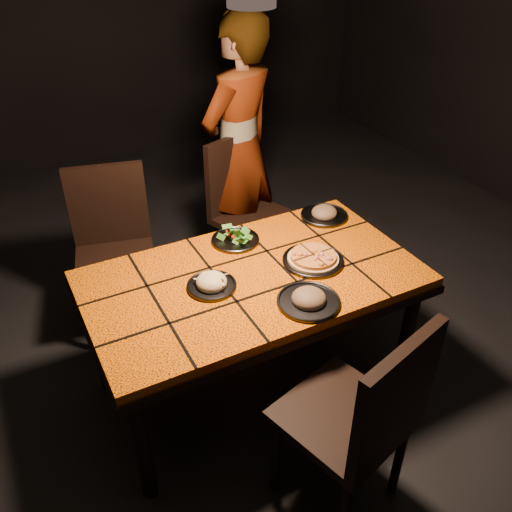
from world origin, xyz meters
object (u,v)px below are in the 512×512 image
plate_pizza (313,259)px  plate_pasta (212,284)px  dining_table (253,288)px  chair_far_right (245,203)px  chair_far_left (113,240)px  diner (239,150)px  chair_near (364,416)px

plate_pizza → plate_pasta: plate_pasta is taller
dining_table → plate_pizza: bearing=-7.8°
chair_far_right → plate_pasta: (-0.66, -0.96, 0.19)m
chair_far_left → diner: 1.01m
chair_far_left → plate_pizza: (0.78, -0.95, 0.19)m
dining_table → chair_far_right: (0.44, 0.96, -0.09)m
chair_near → diner: diner is taller
chair_far_right → plate_pasta: chair_far_right is taller
plate_pasta → diner: bearing=58.1°
plate_pizza → plate_pasta: 0.53m
chair_near → plate_pasta: bearing=-88.1°
chair_far_left → diner: diner is taller
chair_far_left → plate_pasta: (0.24, -0.91, 0.19)m
plate_pasta → chair_far_right: bearing=55.5°
chair_near → chair_far_right: bearing=-118.1°
chair_far_right → plate_pasta: bearing=-145.3°
dining_table → chair_near: (0.05, -0.84, -0.08)m
chair_near → chair_far_left: size_ratio=1.03×
diner → plate_pasta: bearing=33.6°
chair_far_right → plate_pizza: 1.02m
dining_table → plate_pasta: bearing=179.9°
dining_table → chair_far_right: size_ratio=1.60×
dining_table → chair_near: 0.84m
chair_near → plate_pizza: (0.26, 0.80, 0.18)m
chair_near → plate_pizza: size_ratio=3.37×
dining_table → diner: size_ratio=0.93×
chair_far_left → plate_pizza: chair_far_left is taller
diner → chair_far_left: bearing=-11.5°
plate_pasta → plate_pizza: bearing=-4.7°
chair_near → plate_pizza: 0.86m
dining_table → plate_pasta: 0.24m
chair_far_left → dining_table: bearing=-49.6°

